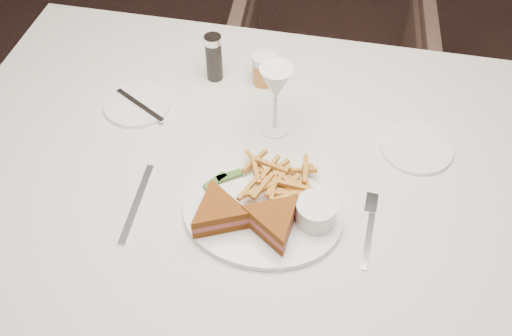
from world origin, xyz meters
The scene contains 4 objects.
ground centered at (0.00, 0.00, 0.00)m, with size 5.00×5.00×0.00m, color black.
table centered at (-0.19, -0.04, 0.38)m, with size 1.45×0.97×0.75m, color silver.
chair_far centered at (-0.24, 0.80, 0.35)m, with size 0.67×0.63×0.69m, color #49342D.
table_setting centered at (-0.18, -0.08, 0.79)m, with size 0.81×0.58×0.18m.
Camera 1 is at (0.06, -0.80, 1.68)m, focal length 40.00 mm.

